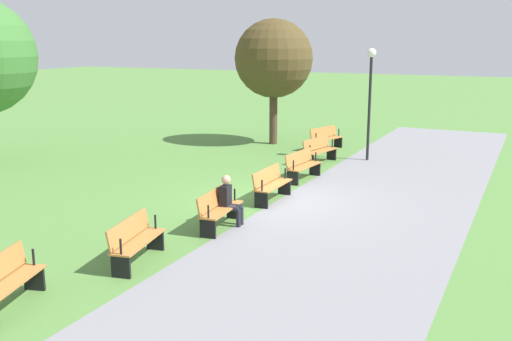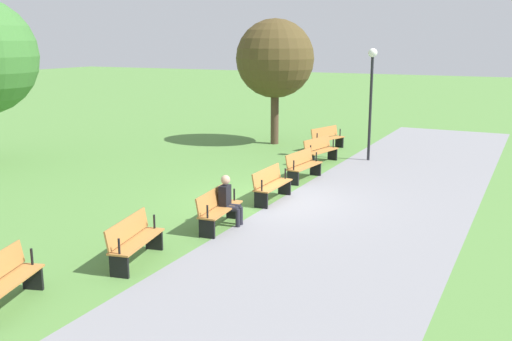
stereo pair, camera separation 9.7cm
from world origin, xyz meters
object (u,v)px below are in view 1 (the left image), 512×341
bench_1 (319,150)px  tree_1 (274,59)px  bench_6 (5,282)px  bench_0 (326,138)px  bench_5 (135,240)px  bench_4 (219,208)px  person_seated (229,199)px  bench_3 (271,184)px  lamp_post (370,83)px  bench_2 (302,165)px

bench_1 → tree_1: tree_1 is taller
bench_6 → tree_1: tree_1 is taller
bench_0 → bench_5: bearing=19.9°
bench_4 → tree_1: size_ratio=0.33×
bench_6 → person_seated: 5.62m
bench_0 → bench_5: 13.14m
bench_1 → bench_3: bearing=17.1°
bench_1 → bench_3: size_ratio=1.04×
bench_4 → person_seated: size_ratio=1.41×
bench_4 → lamp_post: bearing=168.0°
bench_6 → bench_3: bearing=154.4°
bench_1 → bench_4: size_ratio=1.01×
bench_2 → bench_5: (7.92, -0.39, 0.00)m
bench_3 → bench_6: (7.85, -1.17, 0.00)m
tree_1 → bench_6: bearing=8.6°
lamp_post → bench_0: bearing=-122.4°
bench_4 → bench_5: (2.62, -0.39, 0.00)m
lamp_post → bench_2: bearing=-14.6°
bench_0 → tree_1: size_ratio=0.33×
bench_1 → bench_2: size_ratio=1.01×
bench_1 → bench_5: bearing=11.4°
bench_3 → bench_6: same height
bench_2 → person_seated: size_ratio=1.41×
bench_6 → person_seated: size_ratio=1.43×
bench_3 → person_seated: (2.34, -0.02, 0.17)m
bench_3 → lamp_post: size_ratio=0.41×
bench_4 → bench_6: 5.30m
bench_2 → person_seated: bearing=7.0°
bench_1 → lamp_post: (-1.27, 1.41, 2.32)m
bench_2 → bench_3: same height
bench_0 → lamp_post: lamp_post is taller
lamp_post → tree_1: bearing=-109.7°
bench_6 → bench_4: bearing=151.6°
bench_4 → tree_1: bearing=-167.9°
bench_3 → tree_1: 9.41m
bench_3 → bench_5: size_ratio=0.96×
bench_1 → person_seated: 7.64m
bench_5 → tree_1: 14.10m
bench_5 → bench_6: 2.65m
bench_1 → bench_4: same height
bench_5 → lamp_post: lamp_post is taller
lamp_post → bench_5: bearing=-6.8°
bench_3 → bench_5: bearing=-5.7°
bench_5 → person_seated: size_ratio=1.42×
bench_4 → bench_5: bearing=-14.2°
bench_2 → bench_5: 7.93m
bench_0 → bench_4: 10.55m
bench_0 → bench_3: same height
bench_0 → bench_1: size_ratio=1.00×
bench_4 → bench_6: (5.20, -1.04, 0.00)m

